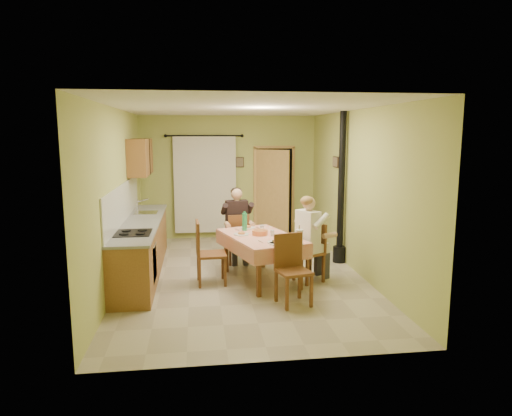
{
  "coord_description": "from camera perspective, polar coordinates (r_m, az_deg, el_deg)",
  "views": [
    {
      "loc": [
        -0.74,
        -7.47,
        2.4
      ],
      "look_at": [
        0.25,
        0.1,
        1.15
      ],
      "focal_mm": 32.0,
      "sensor_mm": 36.0,
      "label": 1
    }
  ],
  "objects": [
    {
      "name": "upper_cabinets",
      "position": [
        9.24,
        -14.25,
        6.23
      ],
      "size": [
        0.35,
        1.4,
        0.7
      ],
      "primitive_type": "cube",
      "color": "brown",
      "rests_on": "room_shell"
    },
    {
      "name": "man_far",
      "position": [
        8.43,
        -2.39,
        -1.1
      ],
      "size": [
        0.61,
        0.49,
        1.39
      ],
      "rotation": [
        0.0,
        0.0,
        0.09
      ],
      "color": "black",
      "rests_on": "chair_far"
    },
    {
      "name": "curtain",
      "position": [
        10.43,
        -6.38,
        2.98
      ],
      "size": [
        1.7,
        0.07,
        2.22
      ],
      "color": "black",
      "rests_on": "ground"
    },
    {
      "name": "picture_back",
      "position": [
        10.5,
        -2.05,
        5.74
      ],
      "size": [
        0.19,
        0.03,
        0.23
      ],
      "primitive_type": "cube",
      "color": "black",
      "rests_on": "room_shell"
    },
    {
      "name": "chair_right",
      "position": [
        7.56,
        6.69,
        -6.97
      ],
      "size": [
        0.53,
        0.53,
        0.96
      ],
      "rotation": [
        0.0,
        0.0,
        2.01
      ],
      "color": "brown",
      "rests_on": "ground"
    },
    {
      "name": "floor",
      "position": [
        7.88,
        -1.73,
        -8.44
      ],
      "size": [
        4.0,
        6.0,
        0.01
      ],
      "primitive_type": "cube",
      "color": "tan",
      "rests_on": "ground"
    },
    {
      "name": "room_shell",
      "position": [
        7.53,
        -1.8,
        4.88
      ],
      "size": [
        4.04,
        6.04,
        2.82
      ],
      "color": "#B0B85E",
      "rests_on": "ground"
    },
    {
      "name": "man_right",
      "position": [
        7.41,
        6.7,
        -2.6
      ],
      "size": [
        0.61,
        0.65,
        1.39
      ],
      "rotation": [
        0.0,
        0.0,
        2.01
      ],
      "color": "silver",
      "rests_on": "chair_right"
    },
    {
      "name": "picture_right",
      "position": [
        9.1,
        9.94,
        5.7
      ],
      "size": [
        0.03,
        0.31,
        0.21
      ],
      "primitive_type": "cube",
      "color": "brown",
      "rests_on": "room_shell"
    },
    {
      "name": "doorway",
      "position": [
        10.56,
        2.16,
        1.95
      ],
      "size": [
        0.96,
        0.52,
        2.15
      ],
      "color": "black",
      "rests_on": "ground"
    },
    {
      "name": "chair_far",
      "position": [
        8.54,
        -2.34,
        -5.01
      ],
      "size": [
        0.42,
        0.42,
        0.94
      ],
      "rotation": [
        0.0,
        0.0,
        0.09
      ],
      "color": "brown",
      "rests_on": "ground"
    },
    {
      "name": "stove_flue",
      "position": [
        8.6,
        10.53,
        -0.06
      ],
      "size": [
        0.24,
        0.24,
        2.8
      ],
      "color": "black",
      "rests_on": "ground"
    },
    {
      "name": "chair_left",
      "position": [
        7.44,
        -5.72,
        -7.2
      ],
      "size": [
        0.48,
        0.48,
        1.03
      ],
      "rotation": [
        0.0,
        0.0,
        -1.52
      ],
      "color": "brown",
      "rests_on": "ground"
    },
    {
      "name": "dining_table",
      "position": [
        7.52,
        0.64,
        -6.28
      ],
      "size": [
        1.41,
        1.84,
        0.76
      ],
      "rotation": [
        0.0,
        0.0,
        0.3
      ],
      "color": "tan",
      "rests_on": "ground"
    },
    {
      "name": "tableware",
      "position": [
        7.33,
        1.23,
        -3.19
      ],
      "size": [
        0.97,
        1.48,
        0.33
      ],
      "color": "white",
      "rests_on": "dining_table"
    },
    {
      "name": "chair_near",
      "position": [
        6.56,
        4.65,
        -9.47
      ],
      "size": [
        0.52,
        0.52,
        0.99
      ],
      "rotation": [
        0.0,
        0.0,
        3.37
      ],
      "color": "brown",
      "rests_on": "ground"
    },
    {
      "name": "kitchen_run",
      "position": [
        8.15,
        -14.09,
        -4.59
      ],
      "size": [
        0.64,
        3.64,
        1.56
      ],
      "color": "brown",
      "rests_on": "ground"
    }
  ]
}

